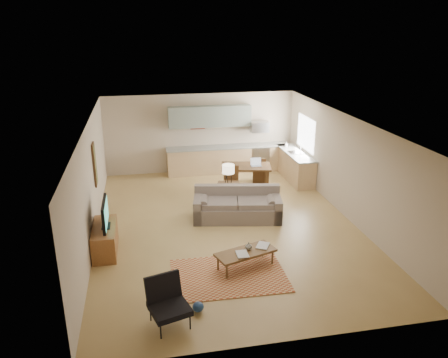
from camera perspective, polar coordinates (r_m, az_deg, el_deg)
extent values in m
plane|color=#A07F48|center=(11.36, 0.29, -5.97)|extent=(9.00, 9.00, 0.00)
plane|color=white|center=(10.47, 0.32, 7.45)|extent=(9.00, 9.00, 0.00)
plane|color=#B7A58E|center=(15.10, -3.07, 6.02)|extent=(6.50, 0.00, 6.50)
plane|color=#B7A58E|center=(6.89, 7.83, -11.77)|extent=(6.50, 0.00, 6.50)
plane|color=#B7A58E|center=(10.72, -16.98, -0.65)|extent=(0.00, 9.00, 9.00)
plane|color=#B7A58E|center=(11.88, 15.86, 1.44)|extent=(0.00, 9.00, 9.00)
cube|color=#A5A8AD|center=(15.43, 4.54, 2.82)|extent=(0.62, 0.62, 0.90)
cube|color=#A5A8AD|center=(15.17, 4.63, 6.82)|extent=(0.62, 0.40, 0.35)
cube|color=gray|center=(14.85, -1.86, 8.17)|extent=(2.80, 0.34, 0.70)
cube|color=white|center=(14.45, 10.64, 5.89)|extent=(0.02, 1.40, 1.05)
cube|color=#9C3D22|center=(9.23, 0.63, -12.47)|extent=(2.37, 1.66, 0.02)
imported|color=maroon|center=(9.17, 1.64, -9.87)|extent=(0.25, 0.33, 0.03)
imported|color=navy|center=(9.58, 4.37, -8.56)|extent=(0.54, 0.55, 0.03)
imported|color=black|center=(9.38, 3.23, -8.71)|extent=(0.20, 0.20, 0.16)
imported|color=beige|center=(15.07, 8.15, 4.50)|extent=(0.09, 0.09, 0.19)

